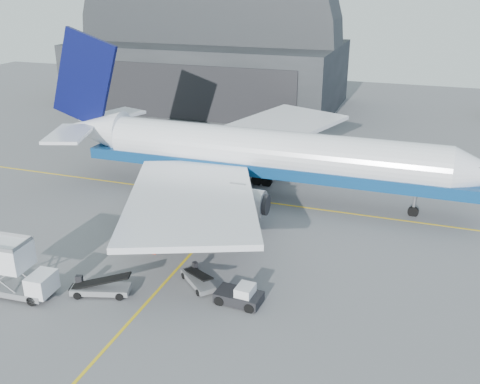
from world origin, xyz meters
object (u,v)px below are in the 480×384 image
at_px(belt_loader_b, 198,279).
at_px(catering_truck, 11,269).
at_px(airliner, 253,153).
at_px(pushback_tug, 240,296).
at_px(belt_loader_a, 100,288).

bearing_deg(belt_loader_b, catering_truck, -113.34).
distance_m(airliner, catering_truck, 28.74).
distance_m(airliner, pushback_tug, 22.71).
xyz_separation_m(catering_truck, pushback_tug, (17.47, 4.67, -1.64)).
xyz_separation_m(catering_truck, belt_loader_a, (6.56, 2.16, -1.68)).
height_order(pushback_tug, belt_loader_b, belt_loader_b).
distance_m(catering_truck, belt_loader_a, 7.11).
relative_size(catering_truck, belt_loader_b, 1.69).
height_order(airliner, belt_loader_b, airliner).
height_order(airliner, pushback_tug, airliner).
relative_size(catering_truck, pushback_tug, 1.79).
bearing_deg(airliner, belt_loader_a, -101.88).
xyz_separation_m(catering_truck, belt_loader_b, (13.32, 6.05, -1.75)).
bearing_deg(airliner, pushback_tug, -74.69).
bearing_deg(pushback_tug, belt_loader_b, 165.58).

